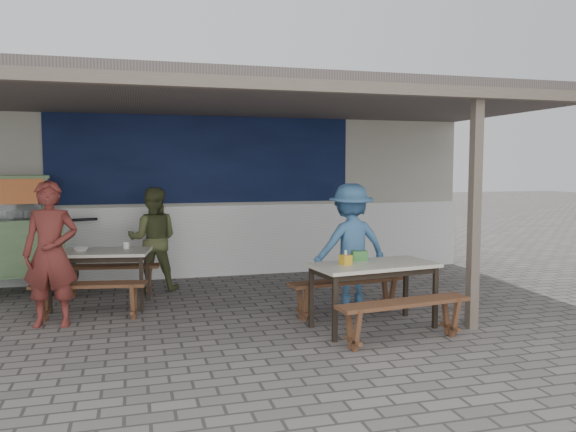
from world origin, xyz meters
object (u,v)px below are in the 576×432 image
at_px(bench_left_street, 89,293).
at_px(bench_right_wall, 347,288).
at_px(patron_street_side, 51,254).
at_px(patron_wall_side, 153,239).
at_px(condiment_bowl, 81,249).
at_px(donation_box, 359,256).
at_px(condiment_jar, 126,245).
at_px(table_right, 374,270).
at_px(bench_left_wall, 111,273).
at_px(bench_right_street, 404,311).
at_px(patron_right_table, 350,246).
at_px(tissue_box, 346,260).
at_px(vendor_cart, 5,230).
at_px(table_left, 100,257).

height_order(bench_left_street, bench_right_wall, same).
bearing_deg(patron_street_side, patron_wall_side, 62.72).
relative_size(patron_wall_side, condiment_bowl, 7.89).
relative_size(donation_box, condiment_jar, 1.96).
height_order(table_right, patron_wall_side, patron_wall_side).
bearing_deg(bench_left_wall, bench_left_street, -90.00).
bearing_deg(bench_left_wall, bench_right_wall, -23.50).
bearing_deg(bench_right_street, patron_right_table, 81.20).
xyz_separation_m(bench_left_street, condiment_bowl, (-0.14, 0.66, 0.44)).
relative_size(table_right, tissue_box, 13.46).
bearing_deg(vendor_cart, condiment_bowl, -56.96).
bearing_deg(condiment_jar, tissue_box, -39.38).
bearing_deg(bench_left_street, tissue_box, -13.68).
bearing_deg(tissue_box, condiment_bowl, 147.60).
height_order(table_right, bench_right_wall, table_right).
relative_size(table_right, vendor_cart, 0.73).
relative_size(bench_left_street, vendor_cart, 0.67).
xyz_separation_m(patron_street_side, donation_box, (3.48, -0.85, -0.04)).
height_order(table_left, table_right, same).
bearing_deg(table_right, tissue_box, 170.30).
bearing_deg(donation_box, patron_wall_side, 132.30).
height_order(table_left, bench_right_street, table_left).
height_order(bench_left_wall, donation_box, donation_box).
height_order(bench_left_wall, condiment_jar, condiment_jar).
bearing_deg(vendor_cart, tissue_box, -48.62).
bearing_deg(bench_right_street, patron_street_side, 147.66).
xyz_separation_m(bench_left_street, patron_right_table, (3.28, -0.25, 0.48)).
xyz_separation_m(table_right, vendor_cart, (-4.41, 2.98, 0.27)).
xyz_separation_m(patron_right_table, tissue_box, (-0.45, -0.98, -0.01)).
height_order(tissue_box, condiment_jar, tissue_box).
distance_m(table_left, tissue_box, 3.29).
height_order(table_left, patron_right_table, patron_right_table).
distance_m(patron_street_side, tissue_box, 3.39).
bearing_deg(bench_right_wall, patron_right_table, 55.74).
relative_size(table_right, donation_box, 8.52).
distance_m(vendor_cart, patron_wall_side, 2.09).
distance_m(table_right, vendor_cart, 5.33).
xyz_separation_m(patron_street_side, condiment_bowl, (0.26, 0.82, -0.08)).
relative_size(patron_street_side, condiment_bowl, 8.67).
xyz_separation_m(bench_left_wall, bench_right_wall, (2.87, -1.88, 0.01)).
bearing_deg(patron_wall_side, bench_left_wall, 29.59).
bearing_deg(donation_box, bench_left_wall, 141.75).
bearing_deg(table_left, bench_left_wall, 90.00).
bearing_deg(bench_left_street, patron_wall_side, 70.89).
xyz_separation_m(table_right, patron_street_side, (-3.56, 1.08, 0.18)).
bearing_deg(tissue_box, table_right, -2.13).
relative_size(table_left, patron_right_table, 0.83).
relative_size(bench_left_wall, patron_street_side, 0.81).
bearing_deg(tissue_box, bench_left_wall, 136.58).
xyz_separation_m(bench_left_street, table_right, (3.17, -1.24, 0.34)).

